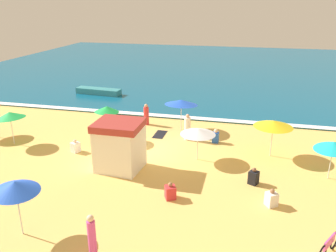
{
  "coord_description": "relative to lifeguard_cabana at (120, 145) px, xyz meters",
  "views": [
    {
      "loc": [
        5.5,
        -18.51,
        8.62
      ],
      "look_at": [
        0.52,
        2.23,
        0.8
      ],
      "focal_mm": 36.97,
      "sensor_mm": 36.0,
      "label": 1
    }
  ],
  "objects": [
    {
      "name": "beachgoer_7",
      "position": [
        4.61,
        4.82,
        -0.96
      ],
      "size": [
        0.4,
        0.4,
        0.91
      ],
      "color": "blue",
      "rests_on": "ground_plane"
    },
    {
      "name": "beachgoer_3",
      "position": [
        1.47,
        -6.61,
        -0.56
      ],
      "size": [
        0.37,
        0.37,
        1.66
      ],
      "color": "#D84CA5",
      "rests_on": "ground_plane"
    },
    {
      "name": "beachgoer_0",
      "position": [
        7.01,
        -0.05,
        -0.99
      ],
      "size": [
        0.57,
        0.57,
        0.88
      ],
      "color": "black",
      "rests_on": "ground_plane"
    },
    {
      "name": "ground_plane",
      "position": [
        0.93,
        2.73,
        -1.36
      ],
      "size": [
        60.0,
        60.0,
        0.0
      ],
      "primitive_type": "plane",
      "color": "#EDBC60"
    },
    {
      "name": "beachgoer_6",
      "position": [
        7.8,
        -1.85,
        -1.02
      ],
      "size": [
        0.62,
        0.62,
        0.83
      ],
      "color": "white",
      "rests_on": "ground_plane"
    },
    {
      "name": "beachgoer_8",
      "position": [
        -3.42,
        1.41,
        -1.04
      ],
      "size": [
        0.6,
        0.6,
        0.79
      ],
      "color": "white",
      "rests_on": "ground_plane"
    },
    {
      "name": "beach_umbrella_4",
      "position": [
        10.74,
        1.42,
        0.47
      ],
      "size": [
        2.37,
        2.36,
        2.11
      ],
      "color": "silver",
      "rests_on": "ground_plane"
    },
    {
      "name": "beach_umbrella_9",
      "position": [
        -1.72,
        -6.17,
        0.74
      ],
      "size": [
        1.9,
        1.88,
        2.36
      ],
      "color": "silver",
      "rests_on": "ground_plane"
    },
    {
      "name": "beachgoer_11",
      "position": [
        3.31,
        -2.31,
        -1.03
      ],
      "size": [
        0.62,
        0.62,
        0.82
      ],
      "color": "red",
      "rests_on": "ground_plane"
    },
    {
      "name": "ocean_water",
      "position": [
        0.93,
        30.73,
        -1.31
      ],
      "size": [
        60.0,
        44.0,
        0.1
      ],
      "primitive_type": "cube",
      "color": "#0F567A",
      "rests_on": "ground_plane"
    },
    {
      "name": "beachgoer_10",
      "position": [
        -0.68,
        7.06,
        -0.64
      ],
      "size": [
        0.51,
        0.51,
        1.56
      ],
      "color": "red",
      "rests_on": "ground_plane"
    },
    {
      "name": "beach_umbrella_7",
      "position": [
        -2.23,
        3.67,
        0.72
      ],
      "size": [
        2.16,
        2.17,
        2.31
      ],
      "color": "#4C3823",
      "rests_on": "ground_plane"
    },
    {
      "name": "beach_umbrella_8",
      "position": [
        7.95,
        3.55,
        0.64
      ],
      "size": [
        3.0,
        3.0,
        2.19
      ],
      "color": "silver",
      "rests_on": "ground_plane"
    },
    {
      "name": "beach_umbrella_1",
      "position": [
        2.0,
        6.58,
        0.64
      ],
      "size": [
        2.82,
        2.83,
        2.26
      ],
      "color": "silver",
      "rests_on": "ground_plane"
    },
    {
      "name": "parked_bicycle",
      "position": [
        9.65,
        -4.65,
        -0.98
      ],
      "size": [
        1.01,
        1.58,
        0.76
      ],
      "color": "black",
      "rests_on": "ground_plane"
    },
    {
      "name": "lifeguard_cabana",
      "position": [
        0.0,
        0.0,
        0.0
      ],
      "size": [
        2.41,
        2.22,
        2.67
      ],
      "color": "white",
      "rests_on": "ground_plane"
    },
    {
      "name": "small_boat_0",
      "position": [
        -7.55,
        13.96,
        -0.99
      ],
      "size": [
        4.45,
        1.43,
        0.54
      ],
      "color": "teal",
      "rests_on": "ocean_water"
    },
    {
      "name": "beach_umbrella_3",
      "position": [
        3.87,
        2.06,
        0.36
      ],
      "size": [
        2.48,
        2.48,
        1.89
      ],
      "color": "silver",
      "rests_on": "ground_plane"
    },
    {
      "name": "beach_towel_1",
      "position": [
        0.8,
        5.32,
        -1.36
      ],
      "size": [
        0.73,
        1.55,
        0.01
      ],
      "color": "black",
      "rests_on": "ground_plane"
    },
    {
      "name": "wave_breaker_foam",
      "position": [
        0.93,
        9.03,
        -1.26
      ],
      "size": [
        57.0,
        0.7,
        0.01
      ],
      "primitive_type": "cube",
      "color": "white",
      "rests_on": "ocean_water"
    },
    {
      "name": "beach_umbrella_0",
      "position": [
        -7.78,
        1.59,
        0.56
      ],
      "size": [
        2.32,
        2.3,
        2.21
      ],
      "color": "silver",
      "rests_on": "ground_plane"
    },
    {
      "name": "beachgoer_4",
      "position": [
        2.76,
        4.89,
        -0.56
      ],
      "size": [
        0.52,
        0.52,
        1.74
      ],
      "color": "white",
      "rests_on": "ground_plane"
    }
  ]
}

